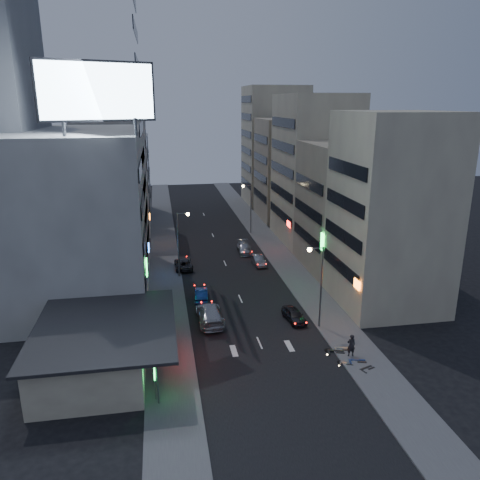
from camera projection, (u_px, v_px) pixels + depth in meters
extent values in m
plane|color=black|center=(270.00, 367.00, 38.30)|extent=(180.00, 180.00, 0.00)
cube|color=#4C4C4F|center=(164.00, 257.00, 65.31)|extent=(4.00, 120.00, 0.12)
cube|color=#4C4C4F|center=(276.00, 251.00, 67.94)|extent=(4.00, 120.00, 0.12)
cube|color=beige|center=(94.00, 350.00, 37.37)|extent=(8.00, 12.00, 3.60)
cube|color=black|center=(105.00, 327.00, 36.98)|extent=(11.00, 13.00, 0.25)
cube|color=black|center=(158.00, 330.00, 37.84)|extent=(0.12, 4.00, 0.90)
cube|color=#FF1E14|center=(159.00, 330.00, 37.86)|extent=(0.04, 3.70, 0.70)
cube|color=#B8B7B2|center=(80.00, 213.00, 51.84)|extent=(14.00, 24.00, 18.00)
cube|color=beige|center=(390.00, 212.00, 47.86)|extent=(10.00, 11.00, 20.00)
cube|color=tan|center=(350.00, 207.00, 59.37)|extent=(11.00, 12.00, 16.00)
cube|color=beige|center=(314.00, 170.00, 70.72)|extent=(10.00, 14.00, 22.00)
cube|color=#B8B7B2|center=(113.00, 172.00, 75.43)|extent=(11.00, 10.00, 20.00)
cube|color=slate|center=(117.00, 175.00, 88.33)|extent=(12.00, 10.00, 15.00)
cube|color=tan|center=(290.00, 169.00, 85.54)|extent=(11.00, 12.00, 18.00)
cube|color=beige|center=(274.00, 146.00, 98.00)|extent=(12.00, 12.00, 24.00)
cylinder|color=#595B60|center=(64.00, 127.00, 39.80)|extent=(0.30, 0.30, 1.50)
cylinder|color=#595B60|center=(136.00, 127.00, 40.79)|extent=(0.30, 0.30, 1.50)
cube|color=black|center=(97.00, 91.00, 39.46)|extent=(9.52, 3.75, 5.00)
cube|color=#BFE3FF|center=(98.00, 91.00, 39.27)|extent=(9.04, 3.34, 4.60)
cylinder|color=#595B60|center=(321.00, 287.00, 43.84)|extent=(0.16, 0.16, 8.00)
cylinder|color=#595B60|center=(316.00, 248.00, 42.62)|extent=(1.40, 0.10, 0.10)
sphere|color=#FFD88C|center=(310.00, 250.00, 42.55)|extent=(0.44, 0.44, 0.44)
cylinder|color=#595B60|center=(178.00, 245.00, 56.88)|extent=(0.16, 0.16, 8.00)
cylinder|color=#595B60|center=(183.00, 214.00, 55.89)|extent=(1.40, 0.10, 0.10)
sphere|color=#FFD88C|center=(188.00, 214.00, 56.02)|extent=(0.44, 0.44, 0.44)
cylinder|color=#595B60|center=(251.00, 209.00, 75.96)|extent=(0.16, 0.16, 8.00)
cylinder|color=#595B60|center=(247.00, 185.00, 74.74)|extent=(1.40, 0.10, 0.10)
sphere|color=#FFD88C|center=(243.00, 186.00, 74.67)|extent=(0.44, 0.44, 0.44)
imported|color=#25252A|center=(294.00, 315.00, 46.13)|extent=(1.95, 3.89, 1.27)
imported|color=gray|center=(258.00, 260.00, 62.15)|extent=(1.56, 4.02, 1.30)
imported|color=#27272C|center=(183.00, 264.00, 60.73)|extent=(2.28, 4.71, 1.29)
imported|color=#989BA0|center=(245.00, 248.00, 67.21)|extent=(2.13, 4.86, 1.39)
imported|color=navy|center=(201.00, 294.00, 51.05)|extent=(1.69, 4.01, 1.29)
imported|color=#A4A7AC|center=(210.00, 314.00, 45.83)|extent=(2.54, 5.96, 1.71)
imported|color=black|center=(351.00, 345.00, 39.46)|extent=(0.72, 0.47, 1.97)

